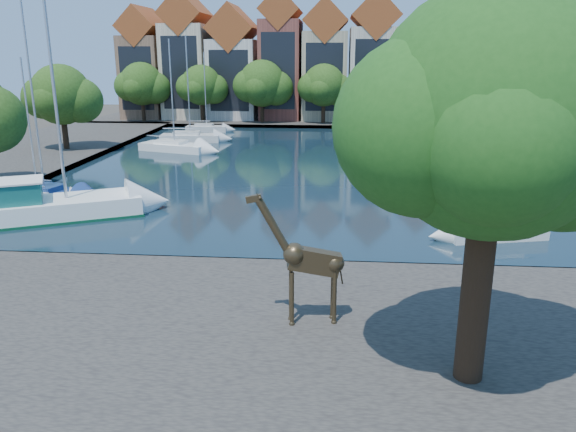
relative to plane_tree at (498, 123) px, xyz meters
name	(u,v)px	position (x,y,z in m)	size (l,w,h in m)	color
ground	(252,268)	(-7.62, 9.01, -7.67)	(160.00, 160.00, 0.00)	#38332B
water_basin	(292,165)	(-7.62, 33.01, -7.63)	(38.00, 50.00, 0.08)	black
near_quay	(221,339)	(-7.62, 2.01, -7.42)	(50.00, 14.00, 0.50)	#43413A
far_quay	(310,120)	(-7.62, 65.01, -7.42)	(60.00, 16.00, 0.50)	#43413A
left_quay	(14,158)	(-32.62, 33.01, -7.42)	(14.00, 52.00, 0.50)	#43413A
plane_tree	(498,123)	(0.00, 0.00, 0.00)	(8.32, 6.40, 10.62)	#332114
townhouse_west_end	(147,67)	(-30.62, 64.99, -0.31)	(5.44, 9.18, 14.93)	brown
townhouse_west_mid	(188,61)	(-24.62, 64.99, 0.56)	(5.94, 9.18, 16.79)	beige
townhouse_west_inner	(235,67)	(-18.12, 64.99, -0.32)	(6.43, 9.18, 15.15)	silver
townhouse_center	(281,60)	(-11.62, 64.99, 0.69)	(5.44, 9.18, 16.93)	brown
townhouse_east_inner	(325,65)	(-5.62, 64.99, 0.06)	(5.94, 9.18, 15.79)	tan
townhouse_east_mid	(373,62)	(0.88, 64.99, 0.43)	(6.43, 9.18, 16.65)	beige
townhouse_east_end	(421,70)	(7.38, 64.99, -0.56)	(5.44, 9.18, 14.43)	brown
far_tree_far_west	(142,85)	(-29.51, 59.50, -2.49)	(7.28, 5.60, 7.68)	#332114
far_tree_west	(202,86)	(-21.52, 59.50, -2.60)	(6.76, 5.20, 7.36)	#332114
far_tree_mid_west	(263,85)	(-13.51, 59.50, -2.38)	(7.80, 6.00, 8.00)	#332114
far_tree_mid_east	(324,87)	(-5.52, 59.50, -2.54)	(7.02, 5.40, 7.52)	#332114
far_tree_east	(387,86)	(2.49, 59.50, -2.43)	(7.54, 5.80, 7.84)	#332114
far_tree_far_east	(451,88)	(10.48, 59.50, -2.60)	(6.76, 5.20, 7.36)	#332114
side_tree_left_far	(62,97)	(-29.51, 37.00, -2.29)	(7.28, 5.60, 7.88)	#332114
giraffe_statue	(307,260)	(-4.86, 3.03, -4.95)	(3.17, 0.84, 4.53)	#3E321F
motorsailer	(37,204)	(-20.94, 15.21, -6.65)	(10.97, 7.59, 12.20)	white
sailboat_left_a	(38,197)	(-22.62, 18.46, -7.10)	(5.04, 3.10, 9.01)	silver
sailboat_left_b	(45,192)	(-22.62, 19.28, -6.98)	(7.30, 4.12, 12.84)	navy
sailboat_left_c	(175,145)	(-19.62, 38.97, -7.03)	(7.31, 4.43, 10.51)	white
sailboat_left_d	(190,136)	(-19.62, 45.12, -6.99)	(6.48, 2.74, 11.01)	silver
sailboat_left_e	(207,127)	(-19.62, 53.01, -7.04)	(4.98, 1.94, 9.29)	beige
sailboat_right_a	(495,228)	(4.38, 14.14, -7.04)	(5.35, 2.93, 10.64)	silver
sailboat_right_b	(465,166)	(6.34, 30.61, -7.01)	(7.55, 4.50, 12.68)	navy
sailboat_right_c	(459,151)	(7.38, 37.78, -7.00)	(5.77, 2.46, 11.11)	white
sailboat_right_d	(437,140)	(6.55, 44.69, -7.07)	(6.02, 3.45, 8.06)	silver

